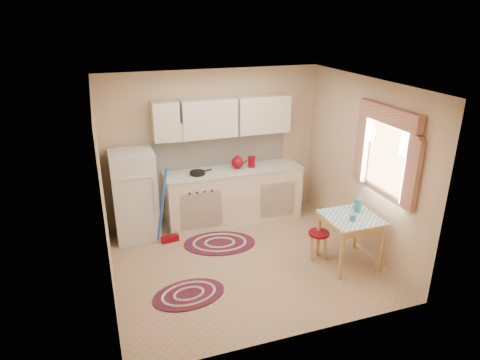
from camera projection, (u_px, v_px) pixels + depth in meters
name	position (u px, v px, depth m)	size (l,w,h in m)	color
room_shell	(250.00, 149.00, 5.78)	(3.64, 3.60, 2.52)	tan
fridge	(135.00, 195.00, 6.55)	(0.65, 0.60, 1.40)	silver
broom	(168.00, 206.00, 6.41)	(0.28, 0.12, 1.20)	blue
base_cabinets	(234.00, 196.00, 7.16)	(2.25, 0.60, 0.88)	silver
countertop	(233.00, 170.00, 7.00)	(2.27, 0.62, 0.04)	beige
frying_pan	(197.00, 173.00, 6.75)	(0.24, 0.24, 0.05)	black
red_kettle	(237.00, 162.00, 6.97)	(0.22, 0.20, 0.22)	maroon
red_canister	(252.00, 163.00, 7.05)	(0.12, 0.12, 0.16)	maroon
table	(349.00, 240.00, 5.94)	(0.72, 0.72, 0.72)	tan
stool	(318.00, 245.00, 6.11)	(0.30, 0.30, 0.42)	maroon
coffee_pot	(358.00, 203.00, 5.91)	(0.13, 0.11, 0.26)	teal
mug	(353.00, 218.00, 5.68)	(0.09, 0.09, 0.10)	teal
rug_center	(220.00, 243.00, 6.56)	(1.10, 0.73, 0.02)	maroon
rug_left	(189.00, 294.00, 5.38)	(0.93, 0.62, 0.02)	maroon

